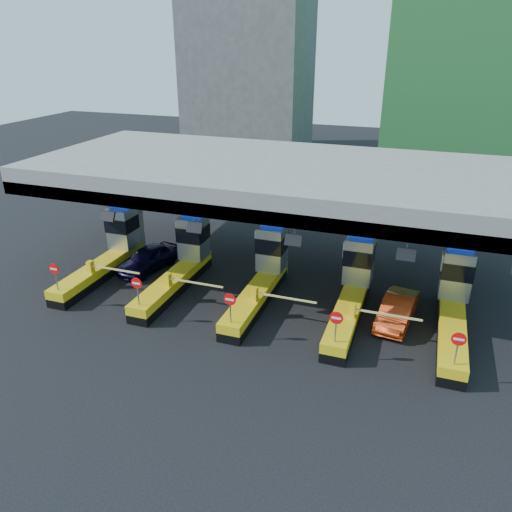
% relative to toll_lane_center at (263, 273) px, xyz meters
% --- Properties ---
extents(ground, '(120.00, 120.00, 0.00)m').
position_rel_toll_lane_center_xyz_m(ground, '(-0.00, -0.28, -1.40)').
color(ground, black).
rests_on(ground, ground).
extents(toll_canopy, '(28.00, 12.09, 7.00)m').
position_rel_toll_lane_center_xyz_m(toll_canopy, '(-0.00, 2.59, 4.74)').
color(toll_canopy, slate).
rests_on(toll_canopy, ground).
extents(toll_lane_far_left, '(4.43, 8.00, 4.16)m').
position_rel_toll_lane_center_xyz_m(toll_lane_far_left, '(-10.00, 0.00, 0.00)').
color(toll_lane_far_left, black).
rests_on(toll_lane_far_left, ground).
extents(toll_lane_left, '(4.43, 8.00, 4.16)m').
position_rel_toll_lane_center_xyz_m(toll_lane_left, '(-5.00, 0.00, 0.00)').
color(toll_lane_left, black).
rests_on(toll_lane_left, ground).
extents(toll_lane_center, '(4.43, 8.00, 4.16)m').
position_rel_toll_lane_center_xyz_m(toll_lane_center, '(0.00, 0.00, 0.00)').
color(toll_lane_center, black).
rests_on(toll_lane_center, ground).
extents(toll_lane_right, '(4.43, 8.00, 4.16)m').
position_rel_toll_lane_center_xyz_m(toll_lane_right, '(5.00, 0.00, 0.00)').
color(toll_lane_right, black).
rests_on(toll_lane_right, ground).
extents(toll_lane_far_right, '(4.43, 8.00, 4.16)m').
position_rel_toll_lane_center_xyz_m(toll_lane_far_right, '(10.00, 0.00, 0.00)').
color(toll_lane_far_right, black).
rests_on(toll_lane_far_right, ground).
extents(bg_building_scaffold, '(18.00, 12.00, 28.00)m').
position_rel_toll_lane_center_xyz_m(bg_building_scaffold, '(12.00, 31.72, 12.60)').
color(bg_building_scaffold, '#1E5926').
rests_on(bg_building_scaffold, ground).
extents(bg_building_concrete, '(14.00, 10.00, 18.00)m').
position_rel_toll_lane_center_xyz_m(bg_building_concrete, '(-14.00, 35.72, 7.60)').
color(bg_building_concrete, '#4C4C49').
rests_on(bg_building_concrete, ground).
extents(van, '(2.66, 4.72, 1.52)m').
position_rel_toll_lane_center_xyz_m(van, '(-7.88, 0.81, -0.64)').
color(van, black).
rests_on(van, ground).
extents(red_car, '(2.02, 4.39, 1.39)m').
position_rel_toll_lane_center_xyz_m(red_car, '(7.38, -0.52, -0.70)').
color(red_car, '#9A2B0B').
rests_on(red_car, ground).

